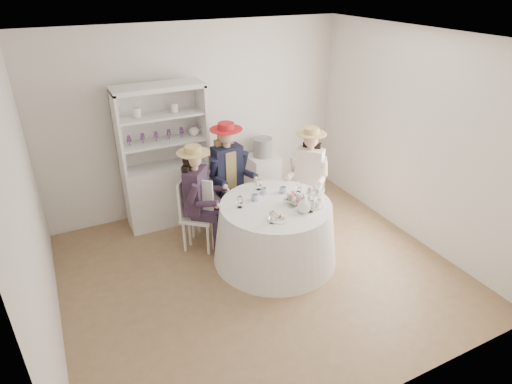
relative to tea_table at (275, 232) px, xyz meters
name	(u,v)px	position (x,y,z in m)	size (l,w,h in m)	color
ground	(260,271)	(-0.31, -0.18, -0.39)	(4.50, 4.50, 0.00)	olive
ceiling	(261,40)	(-0.31, -0.18, 2.31)	(4.50, 4.50, 0.00)	white
wall_back	(198,120)	(-0.31, 1.82, 0.96)	(4.50, 4.50, 0.00)	white
wall_front	(388,277)	(-0.31, -2.18, 0.96)	(4.50, 4.50, 0.00)	white
wall_left	(30,219)	(-2.56, -0.18, 0.96)	(4.50, 4.50, 0.00)	white
wall_right	(416,139)	(1.94, -0.18, 0.96)	(4.50, 4.50, 0.00)	white
tea_table	(275,232)	(0.00, 0.00, 0.00)	(1.56, 1.56, 0.78)	white
hutch	(167,176)	(-0.92, 1.52, 0.32)	(1.29, 0.74, 1.99)	silver
side_table	(262,176)	(0.63, 1.57, -0.04)	(0.45, 0.45, 0.70)	silver
hatbox	(263,147)	(0.63, 1.57, 0.46)	(0.29, 0.29, 0.29)	black
guest_left	(198,193)	(-0.75, 0.66, 0.41)	(0.61, 0.59, 1.42)	silver
guest_mid	(228,170)	(-0.20, 0.99, 0.48)	(0.56, 0.58, 1.53)	silver
guest_right	(309,172)	(0.83, 0.57, 0.42)	(0.61, 0.60, 1.43)	silver
spare_chair	(202,208)	(-0.69, 0.71, 0.15)	(0.58, 0.58, 1.00)	silver
teacup_a	(255,198)	(-0.19, 0.20, 0.43)	(0.09, 0.09, 0.07)	white
teacup_b	(264,191)	(-0.01, 0.31, 0.43)	(0.08, 0.08, 0.07)	white
teacup_c	(283,190)	(0.22, 0.22, 0.43)	(0.09, 0.09, 0.07)	white
flower_bowl	(295,202)	(0.21, -0.09, 0.42)	(0.22, 0.22, 0.06)	white
flower_arrangement	(295,197)	(0.21, -0.09, 0.48)	(0.19, 0.19, 0.07)	#CB6576
table_teapot	(304,207)	(0.20, -0.31, 0.46)	(0.23, 0.16, 0.17)	white
sandwich_plate	(278,217)	(-0.13, -0.30, 0.41)	(0.28, 0.28, 0.06)	white
cupcake_stand	(313,199)	(0.38, -0.22, 0.48)	(0.26, 0.26, 0.24)	white
stemware_set	(276,199)	(0.00, 0.00, 0.47)	(0.91, 0.88, 0.15)	white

